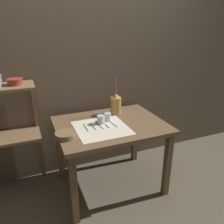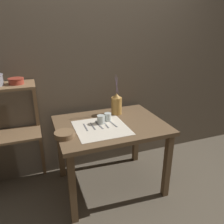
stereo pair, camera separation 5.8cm
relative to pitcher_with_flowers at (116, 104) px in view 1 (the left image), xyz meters
The scene contains 15 objects.
ground_plane 0.90m from the pitcher_with_flowers, 124.82° to the right, with size 12.00×12.00×0.00m, color brown.
stone_wall_back 0.48m from the pitcher_with_flowers, 117.15° to the left, with size 7.00×0.06×2.40m.
wooden_table 0.34m from the pitcher_with_flowers, 124.82° to the right, with size 1.07×0.82×0.75m.
wooden_shelf_unit 1.11m from the pitcher_with_flowers, behind, with size 0.59×0.33×1.15m.
linen_cloth 0.41m from the pitcher_with_flowers, 133.36° to the right, with size 0.49×0.50×0.00m.
pitcher_with_flowers is the anchor object (origin of this frame).
wooden_bowl 0.73m from the pitcher_with_flowers, 150.74° to the right, with size 0.18×0.18×0.05m.
glass_tumbler_near 0.31m from the pitcher_with_flowers, 141.83° to the right, with size 0.08×0.08×0.08m.
glass_tumbler_far 0.22m from the pitcher_with_flowers, 137.05° to the right, with size 0.07×0.07×0.08m.
fork_inner 0.48m from the pitcher_with_flowers, 150.58° to the right, with size 0.01×0.17×0.00m.
knife_center 0.42m from the pitcher_with_flowers, 145.71° to the right, with size 0.02×0.17×0.00m.
spoon_inner 0.35m from the pitcher_with_flowers, 146.09° to the right, with size 0.04×0.18×0.02m.
spoon_outer 0.30m from the pitcher_with_flowers, 138.11° to the right, with size 0.02×0.18×0.02m.
fork_outer 0.30m from the pitcher_with_flowers, 118.36° to the right, with size 0.03×0.17×0.00m.
metal_pot_small 1.03m from the pitcher_with_flowers, behind, with size 0.14×0.14×0.06m.
Camera 1 is at (-0.74, -1.85, 1.65)m, focal length 35.00 mm.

